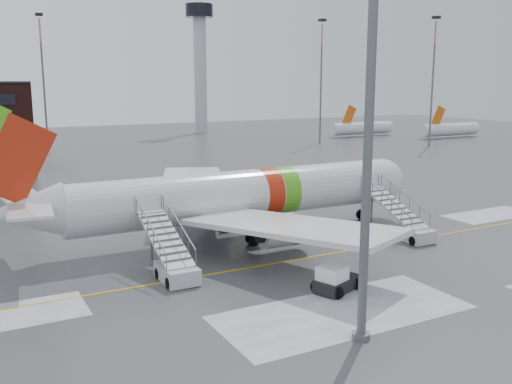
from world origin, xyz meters
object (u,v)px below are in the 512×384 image
airstair_aft (173,262)px  light_mast_near (370,88)px  pushback_tug (335,280)px  airliner (233,196)px  airstair_fwd (406,225)px

airstair_aft → light_mast_near: 17.41m
pushback_tug → airliner: bearing=90.5°
airstair_fwd → pushback_tug: (-11.91, -6.91, -0.33)m
light_mast_near → airstair_fwd: bearing=41.0°
airliner → airstair_fwd: (12.02, -6.54, -2.35)m
pushback_tug → light_mast_near: bearing=-114.4°
airstair_fwd → light_mast_near: (-14.49, -12.61, 10.91)m
airstair_fwd → light_mast_near: light_mast_near is taller
airstair_fwd → pushback_tug: 13.77m
airliner → pushback_tug: bearing=-89.5°
airstair_aft → pushback_tug: size_ratio=2.36×
airstair_aft → pushback_tug: (7.60, -6.91, -0.33)m
airstair_fwd → light_mast_near: 22.09m
airliner → light_mast_near: size_ratio=1.52×
airliner → airstair_aft: size_ratio=4.55×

